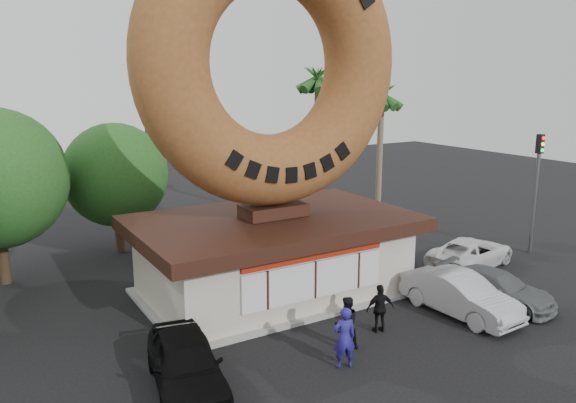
# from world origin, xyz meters

# --- Properties ---
(ground) EXTENTS (90.00, 90.00, 0.00)m
(ground) POSITION_xyz_m (0.00, 0.00, 0.00)
(ground) COLOR black
(ground) RESTS_ON ground
(donut_shop) EXTENTS (11.20, 7.20, 3.80)m
(donut_shop) POSITION_xyz_m (0.00, 5.98, 1.77)
(donut_shop) COLOR beige
(donut_shop) RESTS_ON ground
(giant_donut) EXTENTS (11.07, 2.82, 11.07)m
(giant_donut) POSITION_xyz_m (0.00, 6.00, 9.33)
(giant_donut) COLOR brown
(giant_donut) RESTS_ON donut_shop
(tree_mid) EXTENTS (5.20, 5.20, 6.63)m
(tree_mid) POSITION_xyz_m (-4.00, 15.00, 4.02)
(tree_mid) COLOR #473321
(tree_mid) RESTS_ON ground
(palm_near) EXTENTS (2.60, 2.60, 9.75)m
(palm_near) POSITION_xyz_m (7.50, 14.00, 8.41)
(palm_near) COLOR #726651
(palm_near) RESTS_ON ground
(palm_far) EXTENTS (2.60, 2.60, 8.75)m
(palm_far) POSITION_xyz_m (11.00, 12.50, 7.48)
(palm_far) COLOR #726651
(palm_far) RESTS_ON ground
(street_lamp) EXTENTS (2.11, 0.20, 8.00)m
(street_lamp) POSITION_xyz_m (-1.86, 16.00, 4.48)
(street_lamp) COLOR #59595E
(street_lamp) RESTS_ON ground
(traffic_signal) EXTENTS (0.30, 0.38, 6.07)m
(traffic_signal) POSITION_xyz_m (14.00, 3.99, 3.87)
(traffic_signal) COLOR #59595E
(traffic_signal) RESTS_ON ground
(person_left) EXTENTS (0.82, 0.65, 1.98)m
(person_left) POSITION_xyz_m (-1.18, -0.48, 0.99)
(person_left) COLOR navy
(person_left) RESTS_ON ground
(person_center) EXTENTS (0.92, 0.73, 1.82)m
(person_center) POSITION_xyz_m (-0.41, 0.46, 0.91)
(person_center) COLOR black
(person_center) RESTS_ON ground
(person_right) EXTENTS (1.10, 0.68, 1.75)m
(person_right) POSITION_xyz_m (1.40, 0.88, 0.88)
(person_right) COLOR black
(person_right) RESTS_ON ground
(car_black) EXTENTS (2.75, 4.99, 1.61)m
(car_black) POSITION_xyz_m (-5.81, 0.86, 0.80)
(car_black) COLOR black
(car_black) RESTS_ON ground
(car_silver) EXTENTS (1.93, 4.87, 1.58)m
(car_silver) POSITION_xyz_m (4.97, 0.49, 0.79)
(car_silver) COLOR #A0A1A5
(car_silver) RESTS_ON ground
(car_grey) EXTENTS (2.99, 4.96, 1.34)m
(car_grey) POSITION_xyz_m (6.96, 0.45, 0.67)
(car_grey) COLOR slate
(car_grey) RESTS_ON ground
(car_white) EXTENTS (5.40, 3.36, 1.39)m
(car_white) POSITION_xyz_m (9.64, 4.05, 0.70)
(car_white) COLOR silver
(car_white) RESTS_ON ground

